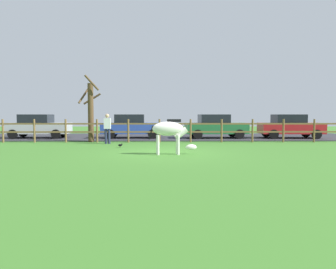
{
  "coord_description": "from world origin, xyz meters",
  "views": [
    {
      "loc": [
        0.0,
        -13.21,
        1.59
      ],
      "look_at": [
        0.18,
        0.67,
        0.72
      ],
      "focal_mm": 33.95,
      "sensor_mm": 36.0,
      "label": 1
    }
  ],
  "objects_px": {
    "zebra": "(170,131)",
    "parked_car_red": "(290,126)",
    "parked_car_green": "(215,126)",
    "bare_tree": "(90,110)",
    "crow_on_grass": "(120,145)",
    "parked_car_silver": "(38,126)",
    "visitor_near_fence": "(107,127)",
    "parked_car_blue": "(132,126)"
  },
  "relations": [
    {
      "from": "bare_tree",
      "to": "crow_on_grass",
      "type": "height_order",
      "value": "bare_tree"
    },
    {
      "from": "parked_car_silver",
      "to": "parked_car_green",
      "type": "bearing_deg",
      "value": -1.04
    },
    {
      "from": "crow_on_grass",
      "to": "parked_car_silver",
      "type": "distance_m",
      "value": 8.6
    },
    {
      "from": "parked_car_silver",
      "to": "visitor_near_fence",
      "type": "relative_size",
      "value": 2.48
    },
    {
      "from": "parked_car_red",
      "to": "visitor_near_fence",
      "type": "xyz_separation_m",
      "value": [
        -11.42,
        -3.45,
        0.06
      ]
    },
    {
      "from": "parked_car_silver",
      "to": "parked_car_green",
      "type": "xyz_separation_m",
      "value": [
        11.75,
        -0.21,
        0.0
      ]
    },
    {
      "from": "parked_car_silver",
      "to": "visitor_near_fence",
      "type": "bearing_deg",
      "value": -35.65
    },
    {
      "from": "bare_tree",
      "to": "zebra",
      "type": "xyz_separation_m",
      "value": [
        4.52,
        -5.98,
        -0.92
      ]
    },
    {
      "from": "bare_tree",
      "to": "zebra",
      "type": "relative_size",
      "value": 1.99
    },
    {
      "from": "parked_car_red",
      "to": "crow_on_grass",
      "type": "bearing_deg",
      "value": -151.95
    },
    {
      "from": "parked_car_silver",
      "to": "parked_car_red",
      "type": "bearing_deg",
      "value": -1.1
    },
    {
      "from": "parked_car_green",
      "to": "parked_car_red",
      "type": "height_order",
      "value": "same"
    },
    {
      "from": "parked_car_green",
      "to": "crow_on_grass",
      "type": "bearing_deg",
      "value": -134.2
    },
    {
      "from": "bare_tree",
      "to": "parked_car_blue",
      "type": "relative_size",
      "value": 0.95
    },
    {
      "from": "parked_car_silver",
      "to": "parked_car_red",
      "type": "relative_size",
      "value": 1.0
    },
    {
      "from": "bare_tree",
      "to": "parked_car_red",
      "type": "distance_m",
      "value": 12.84
    },
    {
      "from": "parked_car_silver",
      "to": "parked_car_red",
      "type": "height_order",
      "value": "same"
    },
    {
      "from": "crow_on_grass",
      "to": "parked_car_red",
      "type": "xyz_separation_m",
      "value": [
        10.43,
        5.56,
        0.72
      ]
    },
    {
      "from": "visitor_near_fence",
      "to": "parked_car_silver",
      "type": "bearing_deg",
      "value": 144.35
    },
    {
      "from": "zebra",
      "to": "visitor_near_fence",
      "type": "relative_size",
      "value": 1.18
    },
    {
      "from": "bare_tree",
      "to": "parked_car_silver",
      "type": "height_order",
      "value": "bare_tree"
    },
    {
      "from": "bare_tree",
      "to": "crow_on_grass",
      "type": "relative_size",
      "value": 17.92
    },
    {
      "from": "crow_on_grass",
      "to": "visitor_near_fence",
      "type": "distance_m",
      "value": 2.45
    },
    {
      "from": "bare_tree",
      "to": "visitor_near_fence",
      "type": "xyz_separation_m",
      "value": [
        1.19,
        -1.23,
        -0.94
      ]
    },
    {
      "from": "visitor_near_fence",
      "to": "bare_tree",
      "type": "bearing_deg",
      "value": 133.89
    },
    {
      "from": "parked_car_blue",
      "to": "crow_on_grass",
      "type": "bearing_deg",
      "value": -89.61
    },
    {
      "from": "zebra",
      "to": "parked_car_silver",
      "type": "relative_size",
      "value": 0.48
    },
    {
      "from": "parked_car_blue",
      "to": "visitor_near_fence",
      "type": "height_order",
      "value": "visitor_near_fence"
    },
    {
      "from": "crow_on_grass",
      "to": "parked_car_red",
      "type": "height_order",
      "value": "parked_car_red"
    },
    {
      "from": "zebra",
      "to": "parked_car_green",
      "type": "bearing_deg",
      "value": 69.16
    },
    {
      "from": "crow_on_grass",
      "to": "parked_car_green",
      "type": "relative_size",
      "value": 0.05
    },
    {
      "from": "bare_tree",
      "to": "parked_car_red",
      "type": "xyz_separation_m",
      "value": [
        12.6,
        2.21,
        -1.0
      ]
    },
    {
      "from": "bare_tree",
      "to": "parked_car_green",
      "type": "relative_size",
      "value": 0.94
    },
    {
      "from": "parked_car_silver",
      "to": "visitor_near_fence",
      "type": "distance_m",
      "value": 6.47
    },
    {
      "from": "crow_on_grass",
      "to": "zebra",
      "type": "bearing_deg",
      "value": -48.38
    },
    {
      "from": "parked_car_green",
      "to": "parked_car_red",
      "type": "bearing_deg",
      "value": -1.25
    },
    {
      "from": "crow_on_grass",
      "to": "parked_car_green",
      "type": "distance_m",
      "value": 7.93
    },
    {
      "from": "crow_on_grass",
      "to": "parked_car_blue",
      "type": "bearing_deg",
      "value": 90.39
    },
    {
      "from": "zebra",
      "to": "parked_car_red",
      "type": "xyz_separation_m",
      "value": [
        8.08,
        8.2,
        -0.08
      ]
    },
    {
      "from": "zebra",
      "to": "visitor_near_fence",
      "type": "bearing_deg",
      "value": 125.08
    },
    {
      "from": "parked_car_silver",
      "to": "parked_car_green",
      "type": "relative_size",
      "value": 1.0
    },
    {
      "from": "parked_car_silver",
      "to": "parked_car_blue",
      "type": "xyz_separation_m",
      "value": [
        6.2,
        -0.04,
        0.0
      ]
    }
  ]
}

